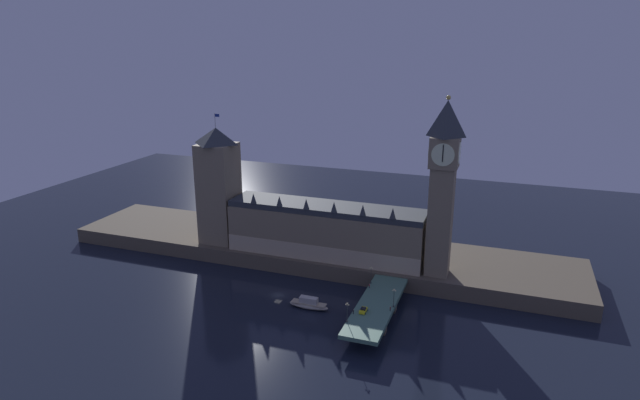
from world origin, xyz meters
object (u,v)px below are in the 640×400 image
at_px(clock_tower, 443,183).
at_px(pedestrian_far_rail, 369,286).
at_px(street_lamp_far, 371,273).
at_px(boat_upstream, 309,304).
at_px(victoria_tower, 219,185).
at_px(car_northbound_trail, 363,310).
at_px(pedestrian_near_rail, 353,312).
at_px(pedestrian_mid_walk, 390,309).
at_px(street_lamp_near, 347,310).
at_px(street_lamp_mid, 394,296).

bearing_deg(clock_tower, pedestrian_far_rail, -136.69).
relative_size(street_lamp_far, boat_upstream, 0.46).
xyz_separation_m(victoria_tower, car_northbound_trail, (75.61, -40.52, -24.75)).
xyz_separation_m(clock_tower, street_lamp_far, (-21.35, -16.00, -31.49)).
relative_size(pedestrian_near_rail, street_lamp_far, 0.25).
xyz_separation_m(victoria_tower, boat_upstream, (54.03, -34.05, -29.70)).
bearing_deg(victoria_tower, pedestrian_mid_walk, -23.79).
bearing_deg(pedestrian_mid_walk, street_lamp_near, -134.02).
relative_size(street_lamp_mid, boat_upstream, 0.46).
distance_m(victoria_tower, street_lamp_far, 77.94).
distance_m(victoria_tower, pedestrian_mid_walk, 94.70).
bearing_deg(car_northbound_trail, street_lamp_far, 98.21).
xyz_separation_m(pedestrian_far_rail, street_lamp_near, (-0.40, -25.69, 3.35)).
relative_size(car_northbound_trail, pedestrian_near_rail, 2.40).
relative_size(pedestrian_mid_walk, pedestrian_far_rail, 1.07).
bearing_deg(pedestrian_far_rail, clock_tower, 43.31).
distance_m(victoria_tower, street_lamp_mid, 93.10).
xyz_separation_m(pedestrian_near_rail, pedestrian_mid_walk, (10.79, 5.88, 0.07)).
relative_size(clock_tower, street_lamp_far, 10.06).
height_order(pedestrian_near_rail, street_lamp_near, street_lamp_near).
relative_size(clock_tower, pedestrian_far_rail, 40.23).
relative_size(victoria_tower, boat_upstream, 3.86).
height_order(clock_tower, victoria_tower, clock_tower).
bearing_deg(street_lamp_far, pedestrian_far_rail, -83.91).
bearing_deg(boat_upstream, car_northbound_trail, -16.70).
height_order(car_northbound_trail, street_lamp_near, street_lamp_near).
height_order(clock_tower, street_lamp_near, clock_tower).
height_order(pedestrian_near_rail, pedestrian_far_rail, pedestrian_far_rail).
height_order(pedestrian_far_rail, boat_upstream, pedestrian_far_rail).
distance_m(car_northbound_trail, pedestrian_near_rail, 3.52).
height_order(pedestrian_far_rail, street_lamp_mid, street_lamp_mid).
bearing_deg(street_lamp_near, pedestrian_far_rail, 89.11).
bearing_deg(street_lamp_near, pedestrian_mid_walk, 45.98).
relative_size(street_lamp_near, street_lamp_mid, 1.02).
relative_size(victoria_tower, street_lamp_near, 8.25).
height_order(street_lamp_near, street_lamp_far, street_lamp_near).
bearing_deg(clock_tower, street_lamp_near, -115.16).
relative_size(clock_tower, boat_upstream, 4.60).
bearing_deg(street_lamp_near, street_lamp_far, 90.00).
bearing_deg(clock_tower, victoria_tower, 178.14).
distance_m(clock_tower, boat_upstream, 64.32).
height_order(street_lamp_far, boat_upstream, street_lamp_far).
relative_size(pedestrian_near_rail, street_lamp_near, 0.24).
bearing_deg(street_lamp_near, car_northbound_trail, 68.74).
distance_m(clock_tower, pedestrian_near_rail, 56.79).
height_order(pedestrian_mid_walk, pedestrian_far_rail, pedestrian_mid_walk).
relative_size(car_northbound_trail, street_lamp_mid, 0.59).
relative_size(pedestrian_mid_walk, street_lamp_near, 0.26).
distance_m(street_lamp_near, boat_upstream, 24.93).
bearing_deg(street_lamp_mid, pedestrian_far_rail, 135.57).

